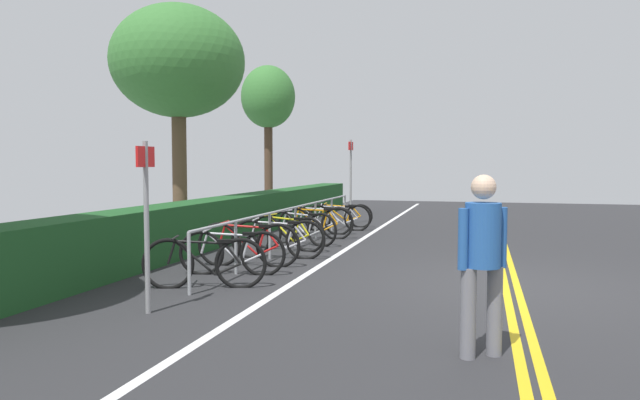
{
  "coord_description": "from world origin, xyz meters",
  "views": [
    {
      "loc": [
        -8.83,
        0.44,
        1.76
      ],
      "look_at": [
        3.13,
        3.74,
        0.98
      ],
      "focal_mm": 32.85,
      "sensor_mm": 36.0,
      "label": 1
    }
  ],
  "objects": [
    {
      "name": "ground_plane",
      "position": [
        0.0,
        0.0,
        -0.03
      ],
      "size": [
        37.4,
        12.71,
        0.05
      ],
      "primitive_type": "cube",
      "color": "#2B2B2D"
    },
    {
      "name": "centre_line_yellow_inner",
      "position": [
        0.0,
        -0.08,
        0.0
      ],
      "size": [
        33.66,
        0.1,
        0.0
      ],
      "primitive_type": "cube",
      "color": "gold",
      "rests_on": "ground_plane"
    },
    {
      "name": "centre_line_yellow_outer",
      "position": [
        0.0,
        0.08,
        0.0
      ],
      "size": [
        33.66,
        0.1,
        0.0
      ],
      "primitive_type": "cube",
      "color": "gold",
      "rests_on": "ground_plane"
    },
    {
      "name": "bike_lane_stripe_white",
      "position": [
        0.0,
        3.08,
        0.0
      ],
      "size": [
        33.66,
        0.12,
        0.0
      ],
      "primitive_type": "cube",
      "color": "white",
      "rests_on": "ground_plane"
    },
    {
      "name": "bike_rack",
      "position": [
        2.76,
        4.18,
        0.65
      ],
      "size": [
        9.28,
        0.05,
        0.87
      ],
      "color": "#9EA0A5",
      "rests_on": "ground_plane"
    },
    {
      "name": "bicycle_0",
      "position": [
        -1.39,
        4.18,
        0.36
      ],
      "size": [
        0.65,
        1.69,
        0.76
      ],
      "color": "black",
      "rests_on": "ground_plane"
    },
    {
      "name": "bicycle_1",
      "position": [
        -0.38,
        4.21,
        0.35
      ],
      "size": [
        0.51,
        1.69,
        0.75
      ],
      "color": "black",
      "rests_on": "ground_plane"
    },
    {
      "name": "bicycle_2",
      "position": [
        0.41,
        4.26,
        0.37
      ],
      "size": [
        0.46,
        1.8,
        0.79
      ],
      "color": "black",
      "rests_on": "ground_plane"
    },
    {
      "name": "bicycle_3",
      "position": [
        1.32,
        4.05,
        0.36
      ],
      "size": [
        0.46,
        1.77,
        0.77
      ],
      "color": "black",
      "rests_on": "ground_plane"
    },
    {
      "name": "bicycle_4",
      "position": [
        2.37,
        4.22,
        0.35
      ],
      "size": [
        0.53,
        1.69,
        0.75
      ],
      "color": "black",
      "rests_on": "ground_plane"
    },
    {
      "name": "bicycle_5",
      "position": [
        3.21,
        4.17,
        0.36
      ],
      "size": [
        0.6,
        1.71,
        0.76
      ],
      "color": "black",
      "rests_on": "ground_plane"
    },
    {
      "name": "bicycle_6",
      "position": [
        4.15,
        4.12,
        0.37
      ],
      "size": [
        0.64,
        1.7,
        0.79
      ],
      "color": "black",
      "rests_on": "ground_plane"
    },
    {
      "name": "bicycle_7",
      "position": [
        5.09,
        4.3,
        0.35
      ],
      "size": [
        0.46,
        1.67,
        0.74
      ],
      "color": "black",
      "rests_on": "ground_plane"
    },
    {
      "name": "bicycle_8",
      "position": [
        5.96,
        4.05,
        0.34
      ],
      "size": [
        0.57,
        1.72,
        0.73
      ],
      "color": "black",
      "rests_on": "ground_plane"
    },
    {
      "name": "bicycle_9",
      "position": [
        6.86,
        4.16,
        0.32
      ],
      "size": [
        0.46,
        1.74,
        0.69
      ],
      "color": "black",
      "rests_on": "ground_plane"
    },
    {
      "name": "pedestrian",
      "position": [
        -3.41,
        0.42,
        0.95
      ],
      "size": [
        0.32,
        0.43,
        1.66
      ],
      "color": "slate",
      "rests_on": "ground_plane"
    },
    {
      "name": "sign_post_near",
      "position": [
        -2.84,
        4.19,
        1.23
      ],
      "size": [
        0.36,
        0.06,
        2.02
      ],
      "color": "gray",
      "rests_on": "ground_plane"
    },
    {
      "name": "sign_post_far",
      "position": [
        7.71,
        4.08,
        1.46
      ],
      "size": [
        0.36,
        0.06,
        2.44
      ],
      "color": "gray",
      "rests_on": "ground_plane"
    },
    {
      "name": "hedge_backdrop",
      "position": [
        4.26,
        6.05,
        0.49
      ],
      "size": [
        18.23,
        0.81,
        0.98
      ],
      "primitive_type": "cube",
      "color": "#1C4C21",
      "rests_on": "ground_plane"
    },
    {
      "name": "tree_mid",
      "position": [
        3.95,
        7.5,
        4.17
      ],
      "size": [
        3.2,
        3.2,
        5.54
      ],
      "color": "brown",
      "rests_on": "ground_plane"
    },
    {
      "name": "tree_far_right",
      "position": [
        11.76,
        8.12,
        4.15
      ],
      "size": [
        2.01,
        2.01,
        5.38
      ],
      "color": "#473323",
      "rests_on": "ground_plane"
    }
  ]
}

